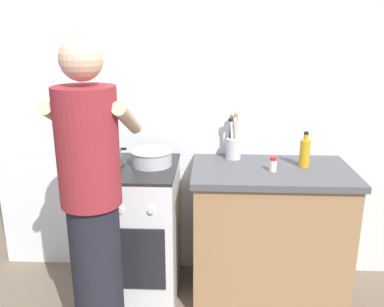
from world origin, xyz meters
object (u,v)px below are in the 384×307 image
object	(u,v)px
pot	(107,157)
utensil_crock	(233,144)
person	(93,210)
stove_range	(132,230)
spice_bottle	(273,165)
oil_bottle	(305,152)
mixing_bowl	(152,157)

from	to	relation	value
pot	utensil_crock	world-z (taller)	utensil_crock
person	stove_range	bearing A→B (deg)	82.75
pot	spice_bottle	xyz separation A→B (m)	(1.04, -0.05, -0.02)
stove_range	oil_bottle	distance (m)	1.23
pot	oil_bottle	distance (m)	1.25
pot	person	bearing A→B (deg)	-83.29
utensil_crock	person	xyz separation A→B (m)	(-0.74, -0.77, -0.14)
mixing_bowl	oil_bottle	distance (m)	0.97
stove_range	pot	size ratio (longest dim) A/B	3.58
stove_range	utensil_crock	world-z (taller)	utensil_crock
oil_bottle	person	world-z (taller)	person
utensil_crock	spice_bottle	size ratio (longest dim) A/B	3.78
stove_range	oil_bottle	world-z (taller)	oil_bottle
pot	mixing_bowl	distance (m)	0.28
stove_range	person	size ratio (longest dim) A/B	0.53
stove_range	pot	world-z (taller)	pot
mixing_bowl	person	world-z (taller)	person
stove_range	spice_bottle	bearing A→B (deg)	-2.96
spice_bottle	pot	bearing A→B (deg)	177.39
spice_bottle	oil_bottle	size ratio (longest dim) A/B	0.39
oil_bottle	person	bearing A→B (deg)	-152.14
mixing_bowl	utensil_crock	bearing A→B (deg)	17.80
pot	utensil_crock	size ratio (longest dim) A/B	0.76
mixing_bowl	utensil_crock	xyz separation A→B (m)	(0.53, 0.17, 0.05)
pot	utensil_crock	xyz separation A→B (m)	(0.81, 0.20, 0.04)
mixing_bowl	person	size ratio (longest dim) A/B	0.16
pot	spice_bottle	distance (m)	1.04
pot	utensil_crock	distance (m)	0.83
stove_range	utensil_crock	bearing A→B (deg)	16.97
stove_range	person	xyz separation A→B (m)	(-0.07, -0.57, 0.41)
utensil_crock	oil_bottle	xyz separation A→B (m)	(0.44, -0.15, -0.01)
person	oil_bottle	bearing A→B (deg)	27.86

